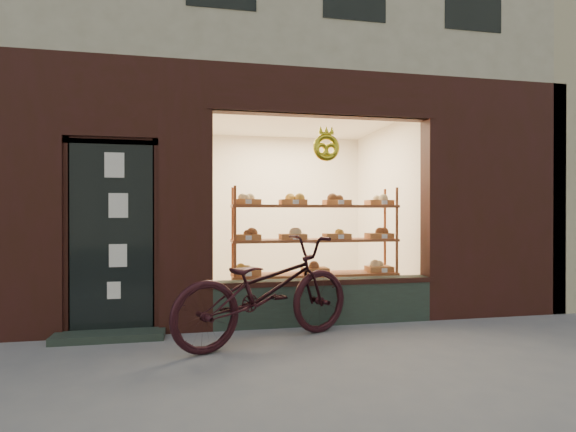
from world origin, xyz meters
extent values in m
plane|color=slate|center=(0.00, 0.00, 0.00)|extent=(90.00, 90.00, 0.00)
cube|color=#28372E|center=(0.45, 2.12, 0.28)|extent=(2.70, 0.25, 0.55)
cube|color=black|center=(-2.00, 2.06, 1.10)|extent=(0.90, 0.04, 2.15)
cube|color=#28372E|center=(-2.00, 1.90, 0.04)|extent=(1.15, 0.35, 0.08)
torus|color=yellow|center=(0.45, 2.02, 2.15)|extent=(0.33, 0.07, 0.33)
cube|color=brown|center=(0.45, 2.55, 0.05)|extent=(2.20, 0.45, 0.04)
cube|color=brown|center=(0.45, 2.55, 0.55)|extent=(2.20, 0.45, 0.03)
cube|color=brown|center=(0.45, 2.55, 1.00)|extent=(2.20, 0.45, 0.04)
cube|color=brown|center=(0.45, 2.55, 1.45)|extent=(2.20, 0.45, 0.04)
cylinder|color=brown|center=(-0.62, 2.35, 0.85)|extent=(0.04, 0.04, 1.70)
cylinder|color=brown|center=(1.52, 2.35, 0.85)|extent=(0.04, 0.04, 1.70)
cylinder|color=brown|center=(-0.62, 2.75, 0.85)|extent=(0.04, 0.04, 1.70)
cylinder|color=brown|center=(1.52, 2.75, 0.85)|extent=(0.04, 0.04, 1.70)
cube|color=#A86B37|center=(-0.45, 2.55, 0.60)|extent=(0.34, 0.24, 0.07)
sphere|color=#C08931|center=(-0.45, 2.55, 0.69)|extent=(0.11, 0.11, 0.11)
cube|color=white|center=(-0.45, 2.36, 0.60)|extent=(0.07, 0.01, 0.05)
cube|color=#A86B37|center=(0.45, 2.55, 0.60)|extent=(0.34, 0.24, 0.07)
sphere|color=brown|center=(0.45, 2.55, 0.69)|extent=(0.11, 0.11, 0.11)
cube|color=white|center=(0.45, 2.36, 0.60)|extent=(0.07, 0.01, 0.05)
cube|color=#A86B37|center=(1.35, 2.55, 0.60)|extent=(0.34, 0.24, 0.07)
sphere|color=tan|center=(1.35, 2.55, 0.69)|extent=(0.11, 0.11, 0.11)
cube|color=white|center=(1.35, 2.36, 0.60)|extent=(0.08, 0.01, 0.05)
cube|color=#A86B37|center=(-0.45, 2.55, 1.05)|extent=(0.34, 0.24, 0.07)
sphere|color=brown|center=(-0.45, 2.55, 1.14)|extent=(0.11, 0.11, 0.11)
cube|color=white|center=(-0.45, 2.36, 1.05)|extent=(0.07, 0.01, 0.06)
cube|color=#A86B37|center=(0.15, 2.55, 1.05)|extent=(0.34, 0.24, 0.07)
sphere|color=tan|center=(0.15, 2.55, 1.14)|extent=(0.11, 0.11, 0.11)
cube|color=white|center=(0.15, 2.36, 1.05)|extent=(0.08, 0.01, 0.06)
cube|color=#A86B37|center=(0.75, 2.55, 1.05)|extent=(0.34, 0.24, 0.07)
sphere|color=#C08931|center=(0.75, 2.55, 1.14)|extent=(0.11, 0.11, 0.11)
cube|color=white|center=(0.75, 2.36, 1.05)|extent=(0.07, 0.01, 0.06)
cube|color=#A86B37|center=(1.35, 2.55, 1.05)|extent=(0.34, 0.24, 0.07)
sphere|color=brown|center=(1.35, 2.55, 1.14)|extent=(0.11, 0.11, 0.11)
cube|color=white|center=(1.35, 2.36, 1.05)|extent=(0.08, 0.01, 0.06)
cube|color=#A86B37|center=(-0.45, 2.55, 1.50)|extent=(0.34, 0.24, 0.07)
sphere|color=tan|center=(-0.45, 2.55, 1.59)|extent=(0.11, 0.11, 0.11)
cube|color=white|center=(-0.45, 2.36, 1.50)|extent=(0.07, 0.01, 0.06)
cube|color=#A86B37|center=(0.15, 2.55, 1.50)|extent=(0.34, 0.24, 0.07)
sphere|color=#C08931|center=(0.15, 2.55, 1.59)|extent=(0.11, 0.11, 0.11)
cube|color=white|center=(0.15, 2.36, 1.50)|extent=(0.08, 0.01, 0.06)
cube|color=#A86B37|center=(0.75, 2.55, 1.50)|extent=(0.34, 0.24, 0.07)
sphere|color=brown|center=(0.75, 2.55, 1.59)|extent=(0.11, 0.11, 0.11)
cube|color=white|center=(0.75, 2.36, 1.50)|extent=(0.07, 0.01, 0.06)
cube|color=#A86B37|center=(1.35, 2.55, 1.50)|extent=(0.34, 0.24, 0.07)
sphere|color=tan|center=(1.35, 2.55, 1.59)|extent=(0.11, 0.11, 0.11)
cube|color=white|center=(1.35, 2.36, 1.50)|extent=(0.08, 0.01, 0.06)
imported|color=black|center=(-0.36, 1.47, 0.55)|extent=(2.23, 1.51, 1.11)
camera|label=1|loc=(-1.06, -3.19, 1.36)|focal=28.00mm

